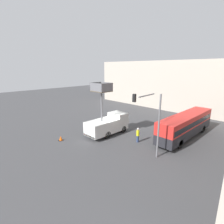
# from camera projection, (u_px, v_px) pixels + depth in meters

# --- Properties ---
(ground_plane) EXTENTS (120.00, 120.00, 0.00)m
(ground_plane) POSITION_uv_depth(u_px,v_px,m) (110.00, 134.00, 25.31)
(ground_plane) COLOR #424244
(building_backdrop_far) EXTENTS (44.00, 10.00, 10.91)m
(building_backdrop_far) POSITION_uv_depth(u_px,v_px,m) (185.00, 85.00, 40.08)
(building_backdrop_far) COLOR #BCB2A3
(building_backdrop_far) RESTS_ON ground_plane
(utility_truck) EXTENTS (2.55, 6.44, 7.48)m
(utility_truck) POSITION_uv_depth(u_px,v_px,m) (108.00, 123.00, 25.04)
(utility_truck) COLOR silver
(utility_truck) RESTS_ON ground_plane
(city_bus) EXTENTS (2.42, 12.25, 3.26)m
(city_bus) POSITION_uv_depth(u_px,v_px,m) (186.00, 124.00, 23.83)
(city_bus) COLOR #232328
(city_bus) RESTS_ON ground_plane
(traffic_light_pole) EXTENTS (3.37, 3.12, 6.88)m
(traffic_light_pole) POSITION_uv_depth(u_px,v_px,m) (150.00, 115.00, 18.45)
(traffic_light_pole) COLOR slate
(traffic_light_pole) RESTS_ON ground_plane
(road_worker_near_truck) EXTENTS (0.38, 0.38, 1.89)m
(road_worker_near_truck) POSITION_uv_depth(u_px,v_px,m) (85.00, 129.00, 24.84)
(road_worker_near_truck) COLOR navy
(road_worker_near_truck) RESTS_ON ground_plane
(road_worker_directing) EXTENTS (0.38, 0.38, 1.94)m
(road_worker_directing) POSITION_uv_depth(u_px,v_px,m) (138.00, 135.00, 22.49)
(road_worker_directing) COLOR navy
(road_worker_directing) RESTS_ON ground_plane
(traffic_cone_near_truck) EXTENTS (0.55, 0.55, 0.63)m
(traffic_cone_near_truck) POSITION_uv_depth(u_px,v_px,m) (61.00, 138.00, 23.15)
(traffic_cone_near_truck) COLOR black
(traffic_cone_near_truck) RESTS_ON ground_plane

